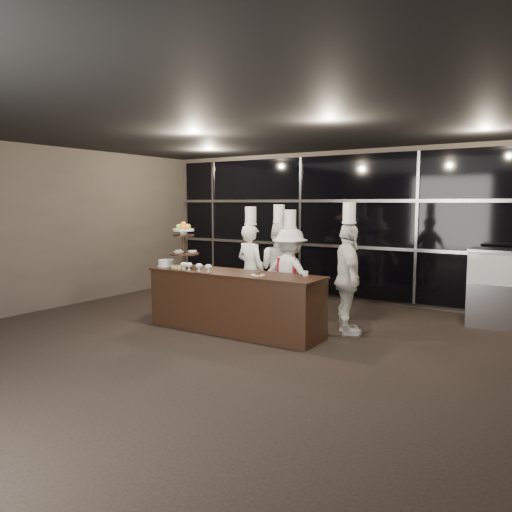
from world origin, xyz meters
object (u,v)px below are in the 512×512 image
Objects in this scene: chef_a at (251,269)px; chef_c at (290,274)px; display_stand at (184,242)px; buffet_counter at (234,302)px; chef_d at (348,278)px; chef_b at (279,269)px; layer_cake at (166,263)px.

chef_a reaches higher than chef_c.
display_stand is 0.40× the size of chef_c.
display_stand is at bearing -125.14° from chef_a.
buffet_counter is 1.17m from chef_c.
chef_d reaches higher than chef_c.
display_stand is at bearing -129.86° from chef_b.
buffet_counter is 1.44× the size of chef_d.
chef_b is at bearing 87.80° from buffet_counter.
buffet_counter is at bearing -152.21° from chef_d.
layer_cake is at bearing -147.14° from chef_c.
chef_c is at bearing 32.86° from layer_cake.
chef_b reaches higher than chef_a.
layer_cake is 1.91m from chef_b.
chef_d is at bearing 27.79° from buffet_counter.
chef_b reaches higher than layer_cake.
display_stand is 0.50m from layer_cake.
chef_b is 0.38m from chef_c.
buffet_counter is 1.53× the size of chef_c.
display_stand reaches higher than buffet_counter.
display_stand is 1.82m from chef_c.
chef_c is at bearing -30.90° from chef_b.
chef_b is (0.05, 1.26, 0.37)m from buffet_counter.
chef_a is (-0.33, 0.95, 0.37)m from buffet_counter.
display_stand is 0.38× the size of chef_b.
layer_cake is 1.43m from chef_a.
layer_cake is 0.15× the size of chef_b.
chef_d reaches higher than layer_cake.
buffet_counter is 1.31m from chef_b.
chef_a reaches higher than layer_cake.
buffet_counter is 1.44m from layer_cake.
chef_b is (1.39, 1.31, -0.14)m from layer_cake.
buffet_counter is at bearing 0.01° from display_stand.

